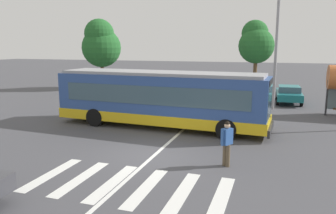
{
  "coord_description": "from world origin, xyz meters",
  "views": [
    {
      "loc": [
        4.79,
        -12.35,
        4.44
      ],
      "look_at": [
        -0.48,
        3.72,
        1.3
      ],
      "focal_mm": 35.4,
      "sensor_mm": 36.0,
      "label": 1
    }
  ],
  "objects_px": {
    "parked_car_white": "(130,87)",
    "parked_car_red": "(189,89)",
    "parked_car_teal": "(289,93)",
    "parked_car_black": "(159,88)",
    "city_transit_bus": "(160,99)",
    "background_tree_left": "(101,44)",
    "parked_car_silver": "(255,91)",
    "pedestrian_crossing_street": "(227,141)",
    "twin_arm_street_lamp": "(277,37)",
    "background_tree_right": "(256,42)",
    "parked_car_blue": "(220,91)"
  },
  "relations": [
    {
      "from": "parked_car_white",
      "to": "parked_car_red",
      "type": "height_order",
      "value": "same"
    },
    {
      "from": "parked_car_teal",
      "to": "parked_car_black",
      "type": "bearing_deg",
      "value": -178.88
    },
    {
      "from": "city_transit_bus",
      "to": "background_tree_left",
      "type": "distance_m",
      "value": 18.32
    },
    {
      "from": "parked_car_silver",
      "to": "parked_car_white",
      "type": "bearing_deg",
      "value": -176.43
    },
    {
      "from": "pedestrian_crossing_street",
      "to": "parked_car_black",
      "type": "relative_size",
      "value": 0.38
    },
    {
      "from": "pedestrian_crossing_street",
      "to": "parked_car_black",
      "type": "xyz_separation_m",
      "value": [
        -8.13,
        15.32,
        -0.2
      ]
    },
    {
      "from": "parked_car_white",
      "to": "background_tree_left",
      "type": "relative_size",
      "value": 0.65
    },
    {
      "from": "parked_car_black",
      "to": "parked_car_silver",
      "type": "xyz_separation_m",
      "value": [
        8.14,
        0.44,
        0.0
      ]
    },
    {
      "from": "parked_car_silver",
      "to": "background_tree_left",
      "type": "relative_size",
      "value": 0.65
    },
    {
      "from": "parked_car_silver",
      "to": "twin_arm_street_lamp",
      "type": "relative_size",
      "value": 0.58
    },
    {
      "from": "city_transit_bus",
      "to": "parked_car_black",
      "type": "height_order",
      "value": "city_transit_bus"
    },
    {
      "from": "parked_car_teal",
      "to": "parked_car_silver",
      "type": "bearing_deg",
      "value": 174.92
    },
    {
      "from": "parked_car_silver",
      "to": "background_tree_right",
      "type": "bearing_deg",
      "value": 94.77
    },
    {
      "from": "parked_car_red",
      "to": "background_tree_left",
      "type": "relative_size",
      "value": 0.64
    },
    {
      "from": "pedestrian_crossing_street",
      "to": "parked_car_blue",
      "type": "xyz_separation_m",
      "value": [
        -2.8,
        15.27,
        -0.2
      ]
    },
    {
      "from": "city_transit_bus",
      "to": "parked_car_blue",
      "type": "distance_m",
      "value": 10.42
    },
    {
      "from": "pedestrian_crossing_street",
      "to": "parked_car_silver",
      "type": "xyz_separation_m",
      "value": [
        0.01,
        15.76,
        -0.2
      ]
    },
    {
      "from": "city_transit_bus",
      "to": "parked_car_red",
      "type": "xyz_separation_m",
      "value": [
        -1.08,
        10.39,
        -0.82
      ]
    },
    {
      "from": "parked_car_red",
      "to": "background_tree_right",
      "type": "height_order",
      "value": "background_tree_right"
    },
    {
      "from": "city_transit_bus",
      "to": "parked_car_teal",
      "type": "bearing_deg",
      "value": 56.42
    },
    {
      "from": "pedestrian_crossing_street",
      "to": "parked_car_black",
      "type": "distance_m",
      "value": 17.34
    },
    {
      "from": "parked_car_black",
      "to": "parked_car_blue",
      "type": "relative_size",
      "value": 0.98
    },
    {
      "from": "pedestrian_crossing_street",
      "to": "background_tree_right",
      "type": "relative_size",
      "value": 0.25
    },
    {
      "from": "parked_car_black",
      "to": "background_tree_right",
      "type": "height_order",
      "value": "background_tree_right"
    },
    {
      "from": "twin_arm_street_lamp",
      "to": "background_tree_right",
      "type": "bearing_deg",
      "value": 102.34
    },
    {
      "from": "parked_car_silver",
      "to": "background_tree_right",
      "type": "relative_size",
      "value": 0.68
    },
    {
      "from": "city_transit_bus",
      "to": "parked_car_black",
      "type": "relative_size",
      "value": 2.61
    },
    {
      "from": "pedestrian_crossing_street",
      "to": "parked_car_blue",
      "type": "bearing_deg",
      "value": 100.39
    },
    {
      "from": "background_tree_left",
      "to": "background_tree_right",
      "type": "relative_size",
      "value": 1.04
    },
    {
      "from": "parked_car_red",
      "to": "parked_car_teal",
      "type": "distance_m",
      "value": 8.07
    },
    {
      "from": "parked_car_red",
      "to": "background_tree_left",
      "type": "xyz_separation_m",
      "value": [
        -10.36,
        3.58,
        3.87
      ]
    },
    {
      "from": "pedestrian_crossing_street",
      "to": "parked_car_white",
      "type": "xyz_separation_m",
      "value": [
        -10.81,
        15.09,
        -0.2
      ]
    },
    {
      "from": "parked_car_black",
      "to": "twin_arm_street_lamp",
      "type": "height_order",
      "value": "twin_arm_street_lamp"
    },
    {
      "from": "parked_car_black",
      "to": "twin_arm_street_lamp",
      "type": "xyz_separation_m",
      "value": [
        9.61,
        -2.9,
        4.27
      ]
    },
    {
      "from": "background_tree_right",
      "to": "background_tree_left",
      "type": "bearing_deg",
      "value": -171.78
    },
    {
      "from": "city_transit_bus",
      "to": "parked_car_black",
      "type": "xyz_separation_m",
      "value": [
        -3.75,
        10.31,
        -0.82
      ]
    },
    {
      "from": "city_transit_bus",
      "to": "parked_car_white",
      "type": "relative_size",
      "value": 2.57
    },
    {
      "from": "parked_car_red",
      "to": "background_tree_right",
      "type": "bearing_deg",
      "value": 49.17
    },
    {
      "from": "parked_car_red",
      "to": "parked_car_blue",
      "type": "bearing_deg",
      "value": -2.73
    },
    {
      "from": "parked_car_red",
      "to": "parked_car_silver",
      "type": "distance_m",
      "value": 5.48
    },
    {
      "from": "background_tree_right",
      "to": "pedestrian_crossing_street",
      "type": "bearing_deg",
      "value": -88.8
    },
    {
      "from": "background_tree_right",
      "to": "parked_car_silver",
      "type": "bearing_deg",
      "value": -85.23
    },
    {
      "from": "city_transit_bus",
      "to": "pedestrian_crossing_street",
      "type": "xyz_separation_m",
      "value": [
        4.38,
        -5.01,
        -0.62
      ]
    },
    {
      "from": "parked_car_black",
      "to": "parked_car_silver",
      "type": "bearing_deg",
      "value": 3.1
    },
    {
      "from": "pedestrian_crossing_street",
      "to": "twin_arm_street_lamp",
      "type": "xyz_separation_m",
      "value": [
        1.48,
        12.42,
        4.07
      ]
    },
    {
      "from": "city_transit_bus",
      "to": "parked_car_silver",
      "type": "xyz_separation_m",
      "value": [
        4.39,
        10.75,
        -0.82
      ]
    },
    {
      "from": "pedestrian_crossing_street",
      "to": "parked_car_red",
      "type": "relative_size",
      "value": 0.37
    },
    {
      "from": "city_transit_bus",
      "to": "background_tree_left",
      "type": "relative_size",
      "value": 1.66
    },
    {
      "from": "background_tree_left",
      "to": "background_tree_right",
      "type": "bearing_deg",
      "value": 8.22
    },
    {
      "from": "parked_car_black",
      "to": "parked_car_blue",
      "type": "xyz_separation_m",
      "value": [
        5.33,
        -0.05,
        0.0
      ]
    }
  ]
}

